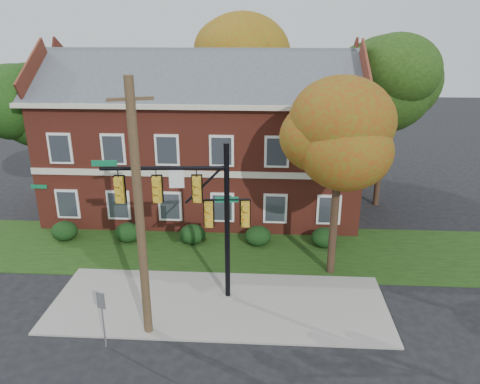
# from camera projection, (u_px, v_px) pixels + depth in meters

# --- Properties ---
(ground) EXTENTS (120.00, 120.00, 0.00)m
(ground) POSITION_uv_depth(u_px,v_px,m) (216.00, 319.00, 18.73)
(ground) COLOR black
(ground) RESTS_ON ground
(sidewalk) EXTENTS (14.00, 5.00, 0.08)m
(sidewalk) POSITION_uv_depth(u_px,v_px,m) (219.00, 304.00, 19.65)
(sidewalk) COLOR gray
(sidewalk) RESTS_ON ground
(grass_strip) EXTENTS (30.00, 6.00, 0.04)m
(grass_strip) POSITION_uv_depth(u_px,v_px,m) (229.00, 250.00, 24.35)
(grass_strip) COLOR #193811
(grass_strip) RESTS_ON ground
(apartment_building) EXTENTS (18.80, 8.80, 9.74)m
(apartment_building) POSITION_uv_depth(u_px,v_px,m) (203.00, 130.00, 28.33)
(apartment_building) COLOR maroon
(apartment_building) RESTS_ON ground
(hedge_far_left) EXTENTS (1.40, 1.26, 1.05)m
(hedge_far_left) POSITION_uv_depth(u_px,v_px,m) (64.00, 231.00, 25.33)
(hedge_far_left) COLOR black
(hedge_far_left) RESTS_ON ground
(hedge_left) EXTENTS (1.40, 1.26, 1.05)m
(hedge_left) POSITION_uv_depth(u_px,v_px,m) (128.00, 232.00, 25.14)
(hedge_left) COLOR black
(hedge_left) RESTS_ON ground
(hedge_center) EXTENTS (1.40, 1.26, 1.05)m
(hedge_center) POSITION_uv_depth(u_px,v_px,m) (192.00, 234.00, 24.94)
(hedge_center) COLOR black
(hedge_center) RESTS_ON ground
(hedge_right) EXTENTS (1.40, 1.26, 1.05)m
(hedge_right) POSITION_uv_depth(u_px,v_px,m) (258.00, 236.00, 24.75)
(hedge_right) COLOR black
(hedge_right) RESTS_ON ground
(hedge_far_right) EXTENTS (1.40, 1.26, 1.05)m
(hedge_far_right) POSITION_uv_depth(u_px,v_px,m) (324.00, 238.00, 24.55)
(hedge_far_right) COLOR black
(hedge_far_right) RESTS_ON ground
(tree_near_right) EXTENTS (4.50, 4.25, 8.58)m
(tree_near_right) POSITION_uv_depth(u_px,v_px,m) (346.00, 135.00, 19.77)
(tree_near_right) COLOR black
(tree_near_right) RESTS_ON ground
(tree_left_rear) EXTENTS (5.40, 5.10, 8.88)m
(tree_left_rear) POSITION_uv_depth(u_px,v_px,m) (34.00, 104.00, 27.25)
(tree_left_rear) COLOR black
(tree_left_rear) RESTS_ON ground
(tree_right_rear) EXTENTS (6.30, 5.95, 10.62)m
(tree_right_rear) POSITION_uv_depth(u_px,v_px,m) (395.00, 77.00, 27.43)
(tree_right_rear) COLOR black
(tree_right_rear) RESTS_ON ground
(tree_far_rear) EXTENTS (6.84, 6.46, 11.52)m
(tree_far_rear) POSITION_uv_depth(u_px,v_px,m) (234.00, 56.00, 34.29)
(tree_far_rear) COLOR black
(tree_far_rear) RESTS_ON ground
(traffic_signal) EXTENTS (6.13, 0.79, 6.85)m
(traffic_signal) POSITION_uv_depth(u_px,v_px,m) (196.00, 207.00, 18.63)
(traffic_signal) COLOR gray
(traffic_signal) RESTS_ON ground
(utility_pole) EXTENTS (1.45, 0.60, 9.63)m
(utility_pole) POSITION_uv_depth(u_px,v_px,m) (139.00, 215.00, 16.25)
(utility_pole) COLOR #453320
(utility_pole) RESTS_ON ground
(sign_post) EXTENTS (0.33, 0.14, 2.28)m
(sign_post) POSITION_uv_depth(u_px,v_px,m) (102.00, 311.00, 16.59)
(sign_post) COLOR slate
(sign_post) RESTS_ON ground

